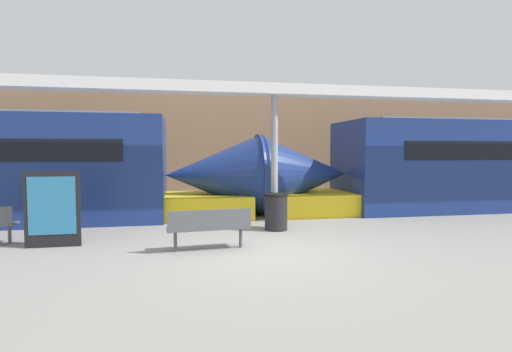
# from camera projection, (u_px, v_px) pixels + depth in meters

# --- Properties ---
(ground_plane) EXTENTS (60.00, 60.00, 0.00)m
(ground_plane) POSITION_uv_depth(u_px,v_px,m) (264.00, 253.00, 8.04)
(ground_plane) COLOR gray
(station_wall) EXTENTS (56.00, 0.20, 5.00)m
(station_wall) POSITION_uv_depth(u_px,v_px,m) (219.00, 142.00, 17.10)
(station_wall) COLOR #937051
(station_wall) RESTS_ON ground_plane
(bench_near) EXTENTS (1.76, 0.60, 0.87)m
(bench_near) POSITION_uv_depth(u_px,v_px,m) (209.00, 225.00, 8.26)
(bench_near) COLOR #4C4F54
(bench_near) RESTS_ON ground_plane
(trash_bin) EXTENTS (0.62, 0.62, 0.96)m
(trash_bin) POSITION_uv_depth(u_px,v_px,m) (276.00, 212.00, 10.45)
(trash_bin) COLOR black
(trash_bin) RESTS_ON ground_plane
(poster_board) EXTENTS (1.12, 0.07, 1.64)m
(poster_board) POSITION_uv_depth(u_px,v_px,m) (52.00, 209.00, 8.52)
(poster_board) COLOR black
(poster_board) RESTS_ON ground_plane
(support_column_near) EXTENTS (0.18, 0.18, 3.55)m
(support_column_near) POSITION_uv_depth(u_px,v_px,m) (274.00, 162.00, 10.67)
(support_column_near) COLOR gray
(support_column_near) RESTS_ON ground_plane
(canopy_beam) EXTENTS (28.00, 0.60, 0.28)m
(canopy_beam) POSITION_uv_depth(u_px,v_px,m) (275.00, 90.00, 10.56)
(canopy_beam) COLOR silver
(canopy_beam) RESTS_ON support_column_near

